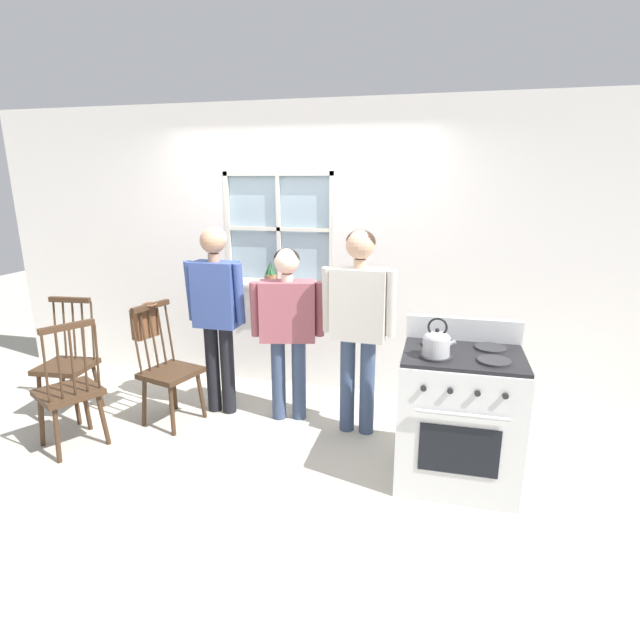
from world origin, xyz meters
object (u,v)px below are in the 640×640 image
object	(u,v)px
person_elderly_left	(216,303)
person_adult_right	(359,312)
chair_near_wall	(68,365)
kettle	(437,342)
chair_by_window	(169,371)
person_teen_center	(288,318)
stove	(458,416)
potted_plant	(271,276)
chair_center_cluster	(70,392)
handbag	(145,322)

from	to	relation	value
person_elderly_left	person_adult_right	size ratio (longest dim) A/B	0.99
chair_near_wall	kettle	distance (m)	3.19
chair_by_window	person_teen_center	distance (m)	1.10
kettle	stove	bearing A→B (deg)	36.80
chair_by_window	potted_plant	world-z (taller)	potted_plant
chair_center_cluster	person_adult_right	xyz separation A→B (m)	(2.08, 0.77, 0.56)
person_elderly_left	stove	size ratio (longest dim) A/B	1.51
chair_by_window	chair_near_wall	distance (m)	0.94
chair_near_wall	chair_center_cluster	bearing A→B (deg)	-54.19
person_elderly_left	potted_plant	distance (m)	0.76
person_elderly_left	person_teen_center	world-z (taller)	person_elderly_left
chair_by_window	chair_center_cluster	size ratio (longest dim) A/B	1.00
chair_center_cluster	potted_plant	bearing A→B (deg)	175.15
kettle	handbag	size ratio (longest dim) A/B	0.80
person_teen_center	person_elderly_left	bearing A→B (deg)	167.62
potted_plant	person_adult_right	bearing A→B (deg)	-38.33
person_adult_right	handbag	xyz separation A→B (m)	(-1.80, -0.14, -0.16)
person_teen_center	stove	bearing A→B (deg)	-37.23
stove	kettle	size ratio (longest dim) A/B	4.39
chair_near_wall	person_elderly_left	size ratio (longest dim) A/B	0.63
chair_center_cluster	potted_plant	distance (m)	2.01
chair_near_wall	chair_center_cluster	xyz separation A→B (m)	(0.43, -0.49, 0.00)
person_elderly_left	handbag	size ratio (longest dim) A/B	5.33
person_adult_right	kettle	xyz separation A→B (m)	(0.60, -0.64, 0.00)
potted_plant	handbag	distance (m)	1.25
chair_by_window	kettle	xyz separation A→B (m)	(2.18, -0.44, 0.57)
chair_by_window	stove	xyz separation A→B (m)	(2.35, -0.31, 0.02)
chair_near_wall	stove	world-z (taller)	stove
person_teen_center	potted_plant	bearing A→B (deg)	105.37
chair_near_wall	handbag	xyz separation A→B (m)	(0.72, 0.13, 0.40)
potted_plant	person_teen_center	bearing A→B (deg)	-60.94
chair_by_window	kettle	distance (m)	2.29
person_adult_right	stove	xyz separation A→B (m)	(0.78, -0.51, -0.55)
stove	kettle	xyz separation A→B (m)	(-0.18, -0.13, 0.55)
chair_near_wall	person_teen_center	bearing A→B (deg)	5.79
person_teen_center	person_adult_right	size ratio (longest dim) A/B	0.90
stove	potted_plant	distance (m)	2.29
chair_center_cluster	kettle	world-z (taller)	kettle
chair_by_window	person_elderly_left	size ratio (longest dim) A/B	0.63
handbag	person_teen_center	bearing A→B (deg)	11.22
person_elderly_left	person_teen_center	bearing A→B (deg)	2.27
person_teen_center	kettle	distance (m)	1.42
stove	potted_plant	xyz separation A→B (m)	(-1.77, 1.30, 0.64)
person_teen_center	stove	xyz separation A→B (m)	(1.39, -0.61, -0.43)
person_teen_center	handbag	size ratio (longest dim) A/B	4.83
person_elderly_left	person_adult_right	distance (m)	1.24
person_adult_right	handbag	bearing A→B (deg)	-172.62
potted_plant	handbag	world-z (taller)	potted_plant
person_adult_right	chair_center_cluster	bearing A→B (deg)	-156.86
chair_center_cluster	person_elderly_left	world-z (taller)	person_elderly_left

